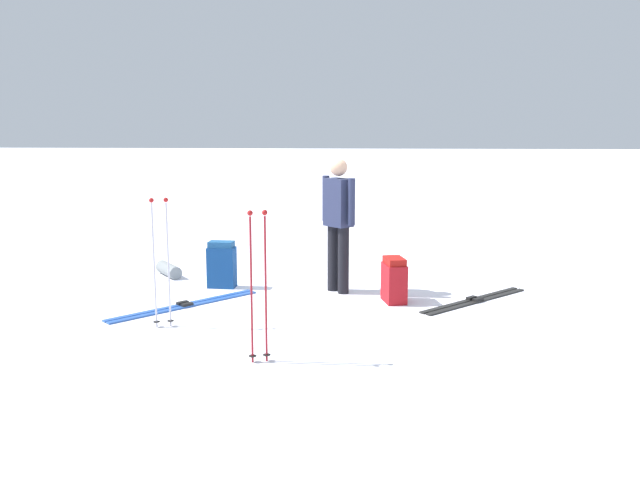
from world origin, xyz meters
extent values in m
plane|color=white|center=(0.00, 0.00, 0.00)|extent=(80.00, 80.00, 0.00)
cylinder|color=black|center=(-0.29, -0.10, 0.42)|extent=(0.14, 0.14, 0.85)
cylinder|color=black|center=(-0.15, -0.24, 0.42)|extent=(0.14, 0.14, 0.85)
cube|color=#232945|center=(-0.22, -0.17, 1.15)|extent=(0.39, 0.40, 0.60)
cylinder|color=#232945|center=(-0.39, 0.01, 1.18)|extent=(0.09, 0.09, 0.58)
cylinder|color=#232945|center=(-0.06, -0.34, 1.18)|extent=(0.09, 0.09, 0.58)
sphere|color=tan|center=(-0.22, -0.17, 1.59)|extent=(0.22, 0.22, 0.22)
cube|color=black|center=(-1.86, 0.18, 0.01)|extent=(1.37, 1.28, 0.02)
cube|color=black|center=(-1.86, 0.18, 0.04)|extent=(0.15, 0.14, 0.03)
cube|color=black|center=(-1.93, 0.25, 0.01)|extent=(1.37, 1.28, 0.02)
cube|color=black|center=(-1.93, 0.25, 0.04)|extent=(0.15, 0.14, 0.03)
cube|color=#2750A2|center=(1.53, 0.67, 0.01)|extent=(1.44, 1.48, 0.02)
cube|color=black|center=(1.53, 0.67, 0.04)|extent=(0.14, 0.14, 0.03)
cube|color=#2750A2|center=(1.60, 0.60, 0.01)|extent=(1.44, 1.48, 0.02)
cube|color=black|center=(1.60, 0.60, 0.04)|extent=(0.14, 0.14, 0.03)
cube|color=#A2151B|center=(-0.91, 0.29, 0.23)|extent=(0.31, 0.42, 0.47)
cube|color=#A11612|center=(-0.91, 0.29, 0.51)|extent=(0.28, 0.38, 0.08)
cube|color=navy|center=(1.30, -0.32, 0.27)|extent=(0.37, 0.24, 0.53)
cube|color=navy|center=(1.30, -0.32, 0.57)|extent=(0.33, 0.21, 0.08)
cylinder|color=maroon|center=(0.36, 2.42, 0.67)|extent=(0.02, 0.02, 1.35)
sphere|color=#A51919|center=(0.36, 2.42, 1.38)|extent=(0.05, 0.05, 0.05)
cylinder|color=black|center=(0.36, 2.42, 0.06)|extent=(0.07, 0.07, 0.01)
cylinder|color=maroon|center=(0.48, 2.46, 0.67)|extent=(0.02, 0.02, 1.35)
sphere|color=#A51919|center=(0.48, 2.46, 1.38)|extent=(0.05, 0.05, 0.05)
cylinder|color=black|center=(0.48, 2.46, 0.06)|extent=(0.07, 0.07, 0.01)
cylinder|color=#B9B7C5|center=(1.52, 1.41, 0.67)|extent=(0.02, 0.02, 1.33)
sphere|color=#A51919|center=(1.52, 1.41, 1.36)|extent=(0.05, 0.05, 0.05)
cylinder|color=black|center=(1.52, 1.41, 0.06)|extent=(0.07, 0.07, 0.01)
cylinder|color=#B9B7C5|center=(1.66, 1.45, 0.67)|extent=(0.02, 0.02, 1.33)
sphere|color=#A51919|center=(1.66, 1.45, 1.36)|extent=(0.05, 0.05, 0.05)
cylinder|color=black|center=(1.66, 1.45, 0.06)|extent=(0.07, 0.07, 0.01)
cylinder|color=gray|center=(2.18, -0.91, 0.09)|extent=(0.47, 0.55, 0.18)
camera|label=1|loc=(-0.46, 8.44, 2.21)|focal=38.88mm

